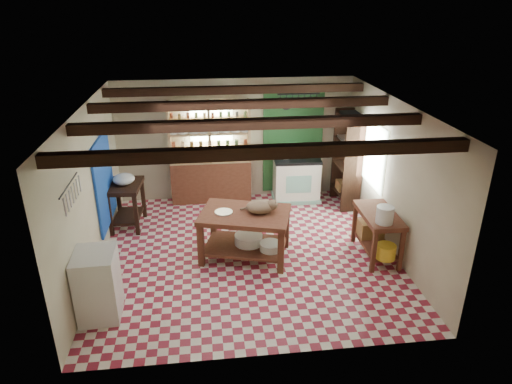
{
  "coord_description": "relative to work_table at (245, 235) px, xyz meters",
  "views": [
    {
      "loc": [
        -0.69,
        -6.89,
        4.16
      ],
      "look_at": [
        0.18,
        0.3,
        1.02
      ],
      "focal_mm": 32.0,
      "sensor_mm": 36.0,
      "label": 1
    }
  ],
  "objects": [
    {
      "name": "ceiling_beams",
      "position": [
        0.05,
        0.1,
        2.07
      ],
      "size": [
        5.0,
        3.8,
        0.15
      ],
      "primitive_type": "cube",
      "color": "black",
      "rests_on": "ceiling"
    },
    {
      "name": "wall_right",
      "position": [
        2.55,
        0.1,
        0.89
      ],
      "size": [
        0.04,
        5.0,
        2.6
      ],
      "primitive_type": "cube",
      "color": "beige",
      "rests_on": "floor"
    },
    {
      "name": "right_counter",
      "position": [
        2.23,
        -0.24,
        -0.01
      ],
      "size": [
        0.58,
        1.14,
        0.81
      ],
      "primitive_type": "cube",
      "rotation": [
        0.0,
        0.0,
        -0.02
      ],
      "color": "brown",
      "rests_on": "floor"
    },
    {
      "name": "green_wall_patch",
      "position": [
        1.3,
        2.57,
        0.84
      ],
      "size": [
        1.3,
        0.04,
        2.3
      ],
      "primitive_type": "cube",
      "color": "#215225",
      "rests_on": "wall_back"
    },
    {
      "name": "wicker_basket",
      "position": [
        2.24,
        0.06,
        -0.06
      ],
      "size": [
        0.42,
        0.34,
        0.29
      ],
      "primitive_type": "cube",
      "rotation": [
        0.0,
        0.0,
        -0.02
      ],
      "color": "olive",
      "rests_on": "right_counter"
    },
    {
      "name": "shelving_unit",
      "position": [
        -0.5,
        2.41,
        0.69
      ],
      "size": [
        1.7,
        0.34,
        2.2
      ],
      "primitive_type": "cube",
      "color": "tan",
      "rests_on": "floor"
    },
    {
      "name": "stove",
      "position": [
        1.34,
        2.25,
        0.07
      ],
      "size": [
        1.0,
        0.7,
        0.96
      ],
      "primitive_type": "cube",
      "rotation": [
        0.0,
        0.0,
        -0.04
      ],
      "color": "white",
      "rests_on": "floor"
    },
    {
      "name": "enamel_bowl",
      "position": [
        -2.15,
        1.39,
        0.57
      ],
      "size": [
        0.43,
        0.43,
        0.2
      ],
      "primitive_type": "ellipsoid",
      "rotation": [
        0.0,
        0.0,
        -0.07
      ],
      "color": "silver",
      "rests_on": "prep_table"
    },
    {
      "name": "pot_rack",
      "position": [
        1.3,
        2.15,
        1.77
      ],
      "size": [
        0.86,
        0.12,
        0.36
      ],
      "primitive_type": "cube",
      "color": "black",
      "rests_on": "ceiling"
    },
    {
      "name": "work_table",
      "position": [
        0.0,
        0.0,
        0.0
      ],
      "size": [
        1.68,
        1.34,
        0.83
      ],
      "primitive_type": "cube",
      "rotation": [
        0.0,
        0.0,
        -0.28
      ],
      "color": "brown",
      "rests_on": "floor"
    },
    {
      "name": "cat",
      "position": [
        0.25,
        -0.02,
        0.52
      ],
      "size": [
        0.5,
        0.41,
        0.21
      ],
      "primitive_type": "ellipsoid",
      "rotation": [
        0.0,
        0.0,
        -0.11
      ],
      "color": "#987758",
      "rests_on": "work_table"
    },
    {
      "name": "prep_table",
      "position": [
        -2.15,
        1.39,
        0.03
      ],
      "size": [
        0.65,
        0.91,
        0.88
      ],
      "primitive_type": "cube",
      "rotation": [
        0.0,
        0.0,
        -0.07
      ],
      "color": "black",
      "rests_on": "floor"
    },
    {
      "name": "yellow_tub",
      "position": [
        2.22,
        -0.69,
        -0.08
      ],
      "size": [
        0.33,
        0.33,
        0.24
      ],
      "primitive_type": "cylinder",
      "rotation": [
        0.0,
        0.0,
        -0.02
      ],
      "color": "gold",
      "rests_on": "right_counter"
    },
    {
      "name": "ceiling",
      "position": [
        0.05,
        0.1,
        2.19
      ],
      "size": [
        5.0,
        5.0,
        0.02
      ],
      "primitive_type": "cube",
      "color": "#4E4E53",
      "rests_on": "wall_back"
    },
    {
      "name": "floor",
      "position": [
        0.05,
        0.1,
        -0.42
      ],
      "size": [
        5.0,
        5.0,
        0.02
      ],
      "primitive_type": "cube",
      "color": "maroon",
      "rests_on": "ground"
    },
    {
      "name": "window_back",
      "position": [
        -0.45,
        2.58,
        1.29
      ],
      "size": [
        0.9,
        0.02,
        0.8
      ],
      "primitive_type": "cube",
      "color": "beige",
      "rests_on": "wall_back"
    },
    {
      "name": "window_right",
      "position": [
        2.53,
        1.1,
        0.99
      ],
      "size": [
        0.02,
        1.3,
        1.2
      ],
      "primitive_type": "cube",
      "color": "beige",
      "rests_on": "wall_right"
    },
    {
      "name": "basin_small",
      "position": [
        0.4,
        -0.22,
        -0.13
      ],
      "size": [
        0.45,
        0.45,
        0.13
      ],
      "primitive_type": "cylinder",
      "rotation": [
        0.0,
        0.0,
        -0.28
      ],
      "color": "silver",
      "rests_on": "work_table"
    },
    {
      "name": "kettle_right",
      "position": [
        1.44,
        2.25,
        0.65
      ],
      "size": [
        0.17,
        0.17,
        0.21
      ],
      "primitive_type": "cylinder",
      "rotation": [
        0.0,
        0.0,
        -0.04
      ],
      "color": "black",
      "rests_on": "stove"
    },
    {
      "name": "wall_back",
      "position": [
        0.05,
        2.6,
        0.89
      ],
      "size": [
        5.0,
        0.04,
        2.6
      ],
      "primitive_type": "cube",
      "color": "beige",
      "rests_on": "floor"
    },
    {
      "name": "wall_left",
      "position": [
        -2.45,
        0.1,
        0.89
      ],
      "size": [
        0.04,
        5.0,
        2.6
      ],
      "primitive_type": "cube",
      "color": "beige",
      "rests_on": "floor"
    },
    {
      "name": "utensil_rail",
      "position": [
        -2.39,
        -1.1,
        1.37
      ],
      "size": [
        0.06,
        0.9,
        0.28
      ],
      "primitive_type": "cube",
      "color": "black",
      "rests_on": "wall_left"
    },
    {
      "name": "kettle_left",
      "position": [
        1.09,
        2.26,
        0.66
      ],
      "size": [
        0.21,
        0.21,
        0.23
      ],
      "primitive_type": "cylinder",
      "rotation": [
        0.0,
        0.0,
        -0.04
      ],
      "color": "#B6B5BE",
      "rests_on": "stove"
    },
    {
      "name": "wall_front",
      "position": [
        0.05,
        -2.4,
        0.89
      ],
      "size": [
        5.0,
        0.04,
        2.6
      ],
      "primitive_type": "cube",
      "color": "beige",
      "rests_on": "floor"
    },
    {
      "name": "basin_large",
      "position": [
        0.06,
        0.03,
        -0.11
      ],
      "size": [
        0.6,
        0.6,
        0.17
      ],
      "primitive_type": "cylinder",
      "rotation": [
        0.0,
        0.0,
        -0.28
      ],
      "color": "silver",
      "rests_on": "work_table"
    },
    {
      "name": "tall_rack",
      "position": [
        2.33,
        1.9,
        0.59
      ],
      "size": [
        0.4,
        0.86,
        2.0
      ],
      "primitive_type": "cube",
      "color": "black",
      "rests_on": "floor"
    },
    {
      "name": "blue_wall_patch",
      "position": [
        -2.42,
        1.0,
        0.69
      ],
      "size": [
        0.04,
        1.4,
        1.6
      ],
      "primitive_type": "cube",
      "color": "#1746B1",
      "rests_on": "wall_left"
    },
    {
      "name": "steel_tray",
      "position": [
        -0.35,
        0.05,
        0.42
      ],
      "size": [
        0.37,
        0.37,
        0.02
      ],
      "primitive_type": "cylinder",
      "rotation": [
        0.0,
        0.0,
        -0.28
      ],
      "color": "#B6B5BE",
      "rests_on": "work_table"
    },
    {
      "name": "white_cabinet",
      "position": [
        -2.17,
        -1.32,
        0.08
      ],
      "size": [
        0.57,
        0.67,
        0.98
      ],
      "primitive_type": "cube",
      "rotation": [
        0.0,
        0.0,
        0.04
      ],
      "color": "silver",
      "rests_on": "floor"
    },
    {
      "name": "white_bucket",
      "position": [
        2.18,
        -0.59,
        0.54
      ],
      "size": [
        0.28,
        0.28,
        0.28
      ],
      "primitive_type": "cylinder",
      "rotation": [
        0.0,
        0.0,
        -0.02
      ],
      "color": "silver",
      "rests_on": "right_counter"
    }
  ]
}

